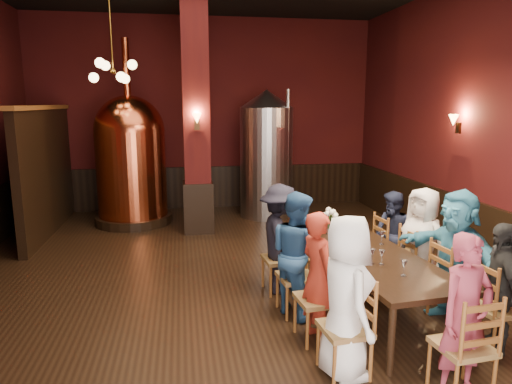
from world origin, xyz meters
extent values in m
plane|color=black|center=(0.00, 0.00, 0.00)|extent=(10.00, 10.00, 0.00)
cube|color=#44100E|center=(0.00, 5.00, 2.25)|extent=(8.00, 0.02, 4.50)
cube|color=#44100E|center=(0.00, -5.00, 2.25)|extent=(8.00, 0.02, 4.50)
cube|color=#44100E|center=(4.00, 0.00, 2.25)|extent=(0.02, 10.00, 4.50)
cube|color=black|center=(3.96, 0.00, 0.50)|extent=(0.08, 9.90, 1.00)
cube|color=black|center=(0.00, 4.96, 0.50)|extent=(7.90, 0.08, 1.00)
cube|color=#44100E|center=(-0.30, 2.80, 2.25)|extent=(0.58, 0.58, 4.50)
cube|color=black|center=(-3.20, 3.20, 1.20)|extent=(0.22, 3.50, 2.40)
cube|color=black|center=(1.60, -1.28, 0.72)|extent=(1.22, 2.48, 0.06)
cylinder|color=black|center=(1.27, -2.46, 0.34)|extent=(0.07, 0.07, 0.69)
cylinder|color=black|center=(2.14, -2.38, 0.34)|extent=(0.07, 0.07, 0.69)
cylinder|color=black|center=(1.06, -0.19, 0.34)|extent=(0.07, 0.07, 0.69)
cylinder|color=black|center=(1.93, -0.11, 0.34)|extent=(0.07, 0.07, 0.69)
imported|color=white|center=(0.85, -2.36, 0.77)|extent=(0.53, 0.78, 1.54)
imported|color=#A72C1C|center=(0.78, -1.69, 0.71)|extent=(0.46, 0.59, 1.42)
imported|color=navy|center=(0.72, -1.04, 0.75)|extent=(0.63, 0.82, 1.51)
imported|color=black|center=(0.66, -0.37, 0.74)|extent=(0.58, 0.97, 1.48)
imported|color=black|center=(2.54, -2.20, 0.68)|extent=(0.54, 0.86, 1.36)
imported|color=teal|center=(2.48, -1.53, 0.79)|extent=(0.88, 1.53, 1.57)
imported|color=silver|center=(2.42, -0.88, 0.74)|extent=(0.71, 0.84, 1.47)
imported|color=#1D223A|center=(2.35, -0.21, 0.64)|extent=(0.50, 0.69, 1.29)
imported|color=#943145|center=(1.74, -2.83, 0.73)|extent=(0.59, 0.45, 1.46)
cylinder|color=black|center=(-1.65, 3.69, 0.09)|extent=(1.61, 1.61, 0.18)
cylinder|color=#C4522D|center=(-1.65, 3.69, 1.07)|extent=(1.73, 1.73, 1.79)
sphere|color=#C4522D|center=(-1.65, 3.69, 1.97)|extent=(1.43, 1.43, 1.43)
cylinder|color=#C4522D|center=(-1.65, 3.69, 3.22)|extent=(0.14, 0.14, 1.16)
cylinder|color=#B2B2B7|center=(1.27, 3.83, 1.21)|extent=(1.31, 1.31, 2.42)
cone|color=#B2B2B7|center=(1.27, 3.83, 2.62)|extent=(1.16, 1.16, 0.39)
cylinder|color=#B2B2B7|center=(1.65, 3.44, 1.45)|extent=(0.08, 0.08, 2.71)
cylinder|color=white|center=(1.39, -0.30, 0.85)|extent=(0.11, 0.11, 0.20)
camera|label=1|loc=(-0.61, -6.10, 2.52)|focal=32.00mm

